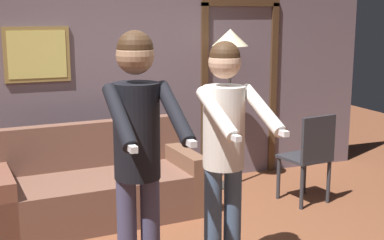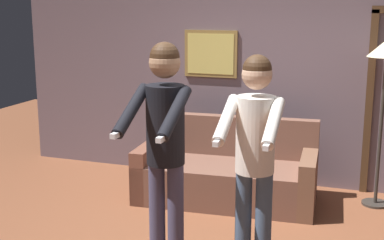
# 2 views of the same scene
# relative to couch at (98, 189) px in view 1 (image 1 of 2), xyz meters

# --- Properties ---
(back_wall_assembly) EXTENTS (6.40, 0.10, 2.60)m
(back_wall_assembly) POSITION_rel_couch_xyz_m (0.29, 0.79, 1.02)
(back_wall_assembly) COLOR slate
(back_wall_assembly) RESTS_ON ground_plane
(couch) EXTENTS (1.95, 0.98, 0.87)m
(couch) POSITION_rel_couch_xyz_m (0.00, 0.00, 0.00)
(couch) COLOR brown
(couch) RESTS_ON ground_plane
(torchiere_lamp) EXTENTS (0.39, 0.39, 1.76)m
(torchiere_lamp) POSITION_rel_couch_xyz_m (1.54, 0.37, 1.23)
(torchiere_lamp) COLOR #332D28
(torchiere_lamp) RESTS_ON ground_plane
(person_standing_left) EXTENTS (0.43, 0.71, 1.82)m
(person_standing_left) POSITION_rel_couch_xyz_m (-0.05, -1.64, 0.84)
(person_standing_left) COLOR #43415E
(person_standing_left) RESTS_ON ground_plane
(person_standing_right) EXTENTS (0.44, 0.70, 1.74)m
(person_standing_right) POSITION_rel_couch_xyz_m (0.63, -1.50, 0.78)
(person_standing_right) COLOR #3E536F
(person_standing_right) RESTS_ON ground_plane
(dining_chair_distant) EXTENTS (0.48, 0.48, 0.93)m
(dining_chair_distant) POSITION_rel_couch_xyz_m (2.08, -0.42, 0.25)
(dining_chair_distant) COLOR #2D2D33
(dining_chair_distant) RESTS_ON ground_plane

